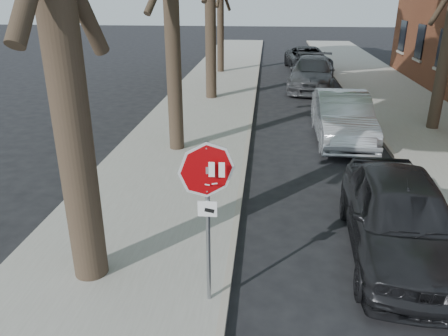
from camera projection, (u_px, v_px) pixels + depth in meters
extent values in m
plane|color=black|center=(253.00, 307.00, 6.85)|extent=(120.00, 120.00, 0.00)
cube|color=gray|center=(203.00, 109.00, 18.12)|extent=(4.00, 55.00, 0.12)
cube|color=gray|center=(414.00, 114.00, 17.37)|extent=(4.00, 55.00, 0.12)
cube|color=#9E9384|center=(252.00, 110.00, 17.94)|extent=(0.12, 55.00, 0.13)
cube|color=#9E9384|center=(362.00, 113.00, 17.55)|extent=(0.12, 55.00, 0.13)
cylinder|color=gray|center=(208.00, 226.00, 6.38)|extent=(0.06, 0.06, 2.60)
cube|color=#99999E|center=(207.00, 170.00, 6.02)|extent=(0.05, 0.06, 0.10)
cylinder|color=#99999E|center=(207.00, 170.00, 6.01)|extent=(0.76, 0.32, 0.82)
cylinder|color=white|center=(207.00, 170.00, 6.00)|extent=(0.76, 0.32, 0.82)
cylinder|color=#B8070B|center=(207.00, 170.00, 6.00)|extent=(0.68, 0.29, 0.74)
cube|color=white|center=(191.00, 169.00, 6.00)|extent=(0.08, 0.00, 0.22)
cube|color=white|center=(201.00, 169.00, 5.98)|extent=(0.08, 0.00, 0.22)
cube|color=white|center=(212.00, 170.00, 5.97)|extent=(0.08, 0.00, 0.22)
cube|color=white|center=(222.00, 170.00, 5.96)|extent=(0.08, 0.00, 0.22)
cube|color=silver|center=(199.00, 183.00, 6.06)|extent=(0.08, 0.00, 0.03)
cube|color=silver|center=(207.00, 185.00, 6.06)|extent=(0.08, 0.00, 0.03)
cube|color=silver|center=(215.00, 184.00, 6.04)|extent=(0.08, 0.00, 0.03)
cube|color=white|center=(207.00, 209.00, 6.23)|extent=(0.28, 0.02, 0.24)
cube|color=black|center=(209.00, 211.00, 6.23)|extent=(0.15, 0.00, 0.08)
imported|color=black|center=(400.00, 216.00, 7.98)|extent=(2.13, 4.69, 1.56)
imported|color=#B2B6BB|center=(342.00, 117.00, 14.29)|extent=(1.69, 4.74, 1.56)
imported|color=#46474B|center=(312.00, 73.00, 21.97)|extent=(2.88, 5.63, 1.56)
imported|color=black|center=(308.00, 59.00, 27.10)|extent=(2.83, 5.33, 1.43)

